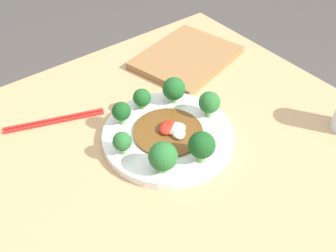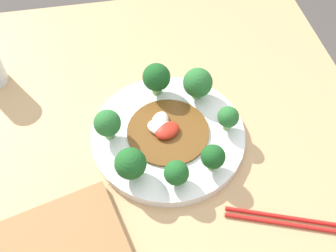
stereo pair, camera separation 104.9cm
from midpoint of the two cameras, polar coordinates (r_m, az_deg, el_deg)
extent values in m
cube|color=tan|center=(1.03, 9.94, -40.15)|extent=(0.87, 0.89, 0.77)
cylinder|color=white|center=(0.63, 11.33, -35.78)|extent=(0.30, 0.30, 0.02)
cylinder|color=#89B76B|center=(0.65, 11.32, -25.70)|extent=(0.02, 0.02, 0.02)
sphere|color=#1E5B23|center=(0.62, 11.73, -24.66)|extent=(0.06, 0.06, 0.06)
cylinder|color=#70A356|center=(0.65, 20.10, -29.15)|extent=(0.02, 0.02, 0.02)
sphere|color=#286B2D|center=(0.62, 20.83, -28.22)|extent=(0.05, 0.05, 0.05)
cylinder|color=#70A356|center=(0.62, 21.42, -41.64)|extent=(0.02, 0.02, 0.02)
sphere|color=#19511E|center=(0.59, 22.47, -41.21)|extent=(0.06, 0.06, 0.06)
cylinder|color=#70A356|center=(0.60, 12.48, -45.66)|extent=(0.02, 0.02, 0.02)
sphere|color=#286B2D|center=(0.57, 13.13, -45.52)|extent=(0.06, 0.06, 0.06)
cylinder|color=#89B76B|center=(0.60, 0.83, -41.73)|extent=(0.01, 0.01, 0.02)
sphere|color=#286B2D|center=(0.57, 0.86, -41.48)|extent=(0.04, 0.04, 0.04)
cylinder|color=#7AAD5B|center=(0.62, -0.36, -32.95)|extent=(0.02, 0.02, 0.02)
sphere|color=#19511E|center=(0.59, -0.38, -32.33)|extent=(0.04, 0.04, 0.04)
cylinder|color=#7AAD5B|center=(0.64, 4.08, -28.13)|extent=(0.02, 0.02, 0.01)
sphere|color=#1E5B23|center=(0.61, 4.20, -27.41)|extent=(0.04, 0.04, 0.04)
cylinder|color=brown|center=(0.62, 11.52, -35.53)|extent=(0.16, 0.16, 0.01)
ellipsoid|color=red|center=(0.61, 11.54, -34.95)|extent=(0.06, 0.05, 0.02)
ellipsoid|color=beige|center=(0.62, 14.60, -36.14)|extent=(0.05, 0.06, 0.02)
ellipsoid|color=beige|center=(0.62, 12.81, -35.00)|extent=(0.07, 0.06, 0.02)
cylinder|color=red|center=(0.67, -16.99, -29.75)|extent=(0.22, 0.09, 0.01)
cylinder|color=red|center=(0.67, -16.89, -30.72)|extent=(0.22, 0.09, 0.01)
cube|color=olive|center=(0.77, 11.72, -11.45)|extent=(0.32, 0.28, 0.02)
camera|label=1|loc=(0.52, 165.05, -41.69)|focal=42.00mm
camera|label=2|loc=(0.52, -14.95, 41.69)|focal=42.00mm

